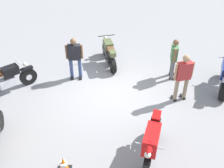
% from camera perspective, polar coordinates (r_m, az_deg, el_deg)
% --- Properties ---
extents(ground_plane, '(40.00, 40.00, 0.00)m').
position_cam_1_polar(ground_plane, '(9.55, -0.31, -1.84)').
color(ground_plane, gray).
extents(motorcycle_olive_vintage, '(0.69, 1.95, 1.07)m').
position_cam_1_polar(motorcycle_olive_vintage, '(10.95, -0.64, 6.54)').
color(motorcycle_olive_vintage, black).
rests_on(motorcycle_olive_vintage, ground).
extents(motorcycle_red_sportbike, '(0.93, 1.90, 1.14)m').
position_cam_1_polar(motorcycle_red_sportbike, '(7.11, 8.42, -12.16)').
color(motorcycle_red_sportbike, black).
rests_on(motorcycle_red_sportbike, ground).
extents(motorcycle_black_cruiser, '(1.76, 1.33, 1.09)m').
position_cam_1_polar(motorcycle_black_cruiser, '(10.00, -21.40, 0.92)').
color(motorcycle_black_cruiser, black).
rests_on(motorcycle_black_cruiser, ground).
extents(person_in_green_shirt, '(0.38, 0.63, 1.59)m').
position_cam_1_polar(person_in_green_shirt, '(10.15, 13.05, 5.67)').
color(person_in_green_shirt, '#59595B').
rests_on(person_in_green_shirt, ground).
extents(person_in_black_shirt, '(0.64, 0.31, 1.65)m').
position_cam_1_polar(person_in_black_shirt, '(9.93, -7.99, 5.88)').
color(person_in_black_shirt, '#384772').
rests_on(person_in_black_shirt, ground).
extents(person_in_red_shirt, '(0.67, 0.39, 1.75)m').
position_cam_1_polar(person_in_red_shirt, '(8.96, 14.95, 1.83)').
color(person_in_red_shirt, gray).
rests_on(person_in_red_shirt, ground).
extents(traffic_cone, '(0.36, 0.36, 0.53)m').
position_cam_1_polar(traffic_cone, '(7.10, -10.29, -16.68)').
color(traffic_cone, black).
rests_on(traffic_cone, ground).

